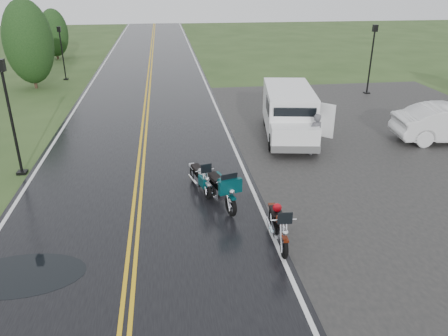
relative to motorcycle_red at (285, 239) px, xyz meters
name	(u,v)px	position (x,y,z in m)	size (l,w,h in m)	color
ground	(134,235)	(-3.82, 1.66, -0.61)	(120.00, 120.00, 0.00)	#2D471E
road	(145,124)	(-3.82, 11.66, -0.59)	(8.00, 100.00, 0.04)	black
parking_pad	(410,150)	(7.18, 6.66, -0.60)	(14.00, 24.00, 0.03)	black
motorcycle_red	(285,239)	(0.00, 0.00, 0.00)	(0.75, 2.07, 1.22)	#501709
motorcycle_teal	(231,197)	(-1.01, 2.27, 0.05)	(0.81, 2.24, 1.32)	#05363B
motorcycle_silver	(207,184)	(-1.59, 3.44, -0.03)	(0.71, 1.95, 1.15)	#ADAEB5
van_white	(273,126)	(1.46, 7.33, 0.48)	(2.07, 5.53, 2.17)	white
person_at_van	(315,135)	(3.04, 6.73, 0.24)	(0.62, 0.41, 1.69)	#515156
lamp_post_near_left	(11,119)	(-8.08, 6.42, 1.47)	(0.36, 0.36, 4.16)	black
lamp_post_far_left	(62,53)	(-9.55, 22.57, 1.19)	(0.31, 0.31, 3.60)	black
lamp_post_far_right	(371,60)	(9.51, 15.99, 1.44)	(0.35, 0.35, 4.10)	black
tree_left_mid	(30,51)	(-10.97, 20.26, 1.72)	(2.98, 2.98, 4.66)	#1E3D19
tree_left_far	(55,38)	(-11.85, 31.26, 1.18)	(2.32, 2.32, 3.57)	#1E3D19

